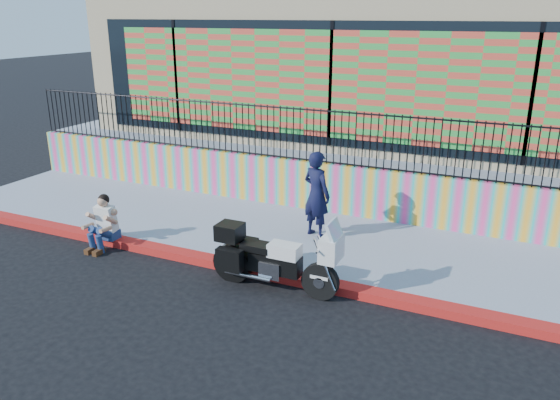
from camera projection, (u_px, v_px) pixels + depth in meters
The scene contains 10 objects.
ground at pixel (249, 273), 9.76m from camera, with size 90.00×90.00×0.00m, color black.
red_curb at pixel (248, 269), 9.73m from camera, with size 16.00×0.30×0.15m, color #B32A0C.
sidewalk at pixel (286, 236), 11.15m from camera, with size 16.00×3.00×0.15m, color gray.
mural_wall at pixel (315, 186), 12.33m from camera, with size 16.00×0.20×1.10m, color #FB4292.
metal_fence at pixel (316, 136), 11.95m from camera, with size 15.80×0.04×1.20m, color black, non-canonical shape.
elevated_platform at pixel (375, 143), 16.74m from camera, with size 16.00×10.00×1.25m, color gray.
storefront_building at pixel (378, 55), 15.70m from camera, with size 14.00×8.06×4.00m.
police_motorcycle at pixel (273, 257), 9.01m from camera, with size 2.22×0.73×1.38m.
police_officer at pixel (317, 194), 10.72m from camera, with size 0.64×0.42×1.74m, color black.
seated_man at pixel (102, 227), 10.60m from camera, with size 0.54×0.71×1.06m.
Camera 1 is at (4.18, -7.77, 4.40)m, focal length 35.00 mm.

